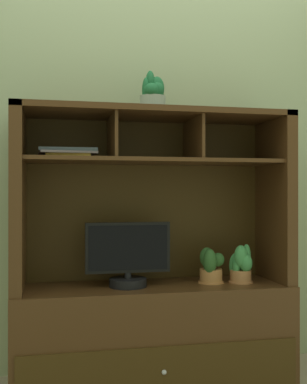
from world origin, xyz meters
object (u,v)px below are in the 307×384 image
object	(u,v)px
tv_monitor	(128,258)
potted_fern	(241,266)
media_console	(153,297)
magazine_stack_left	(68,153)
potted_succulent	(153,96)
potted_orchid	(210,267)

from	to	relation	value
tv_monitor	potted_fern	size ratio (longest dim) A/B	2.12
media_console	tv_monitor	size ratio (longest dim) A/B	3.27
media_console	magazine_stack_left	xyz separation A→B (m)	(-0.45, -0.05, 0.76)
magazine_stack_left	potted_succulent	xyz separation A→B (m)	(0.45, 0.06, 0.32)
media_console	potted_orchid	distance (m)	0.35
tv_monitor	potted_orchid	distance (m)	0.46
tv_monitor	potted_succulent	world-z (taller)	potted_succulent
tv_monitor	magazine_stack_left	size ratio (longest dim) A/B	1.49
potted_orchid	magazine_stack_left	size ratio (longest dim) A/B	0.64
media_console	tv_monitor	bearing A→B (deg)	-165.46
potted_orchid	magazine_stack_left	bearing A→B (deg)	-178.19
tv_monitor	potted_succulent	xyz separation A→B (m)	(0.14, 0.05, 0.86)
media_console	potted_orchid	size ratio (longest dim) A/B	7.65
tv_monitor	magazine_stack_left	distance (m)	0.62
media_console	potted_succulent	world-z (taller)	potted_succulent
potted_succulent	potted_orchid	bearing A→B (deg)	-7.51
potted_fern	magazine_stack_left	distance (m)	1.10
media_console	potted_succulent	size ratio (longest dim) A/B	6.40
media_console	potted_fern	bearing A→B (deg)	-6.23
tv_monitor	potted_succulent	size ratio (longest dim) A/B	1.95
media_console	potted_orchid	world-z (taller)	media_console
media_console	potted_fern	distance (m)	0.50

